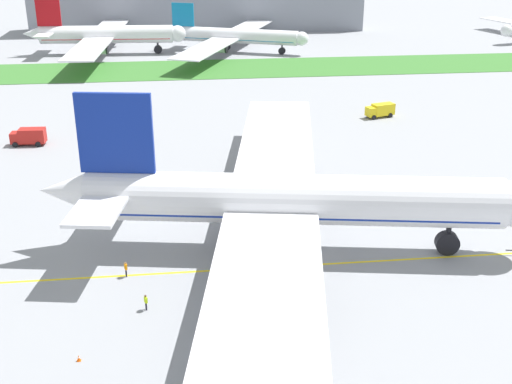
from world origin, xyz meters
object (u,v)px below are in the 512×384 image
object	(u,v)px
service_truck_baggage_loader	(29,136)
ground_crew_marshaller_front	(146,301)
parked_airliner_far_left	(104,35)
parked_airliner_far_centre	(232,36)
airliner_foreground	(285,200)
ground_crew_wingwalker_port	(126,268)
traffic_cone_near_nose	(79,358)
service_truck_fuel_bowser	(380,110)

from	to	relation	value
service_truck_baggage_loader	ground_crew_marshaller_front	bearing A→B (deg)	-67.98
service_truck_baggage_loader	parked_airliner_far_left	world-z (taller)	parked_airliner_far_left
parked_airliner_far_centre	airliner_foreground	bearing A→B (deg)	-91.95
airliner_foreground	ground_crew_wingwalker_port	xyz separation A→B (m)	(-17.72, -4.17, -5.11)
service_truck_baggage_loader	parked_airliner_far_left	distance (m)	82.97
airliner_foreground	traffic_cone_near_nose	bearing A→B (deg)	-138.63
airliner_foreground	service_truck_baggage_loader	xyz separation A→B (m)	(-37.05, 42.75, -4.63)
ground_crew_wingwalker_port	ground_crew_marshaller_front	size ratio (longest dim) A/B	1.06
ground_crew_marshaller_front	service_truck_fuel_bowser	distance (m)	76.19
service_truck_baggage_loader	parked_airliner_far_centre	distance (m)	91.83
ground_crew_wingwalker_port	service_truck_baggage_loader	bearing A→B (deg)	112.39
ground_crew_marshaller_front	parked_airliner_far_left	xyz separation A→B (m)	(-16.81, 136.41, 4.40)
service_truck_fuel_bowser	parked_airliner_far_left	size ratio (longest dim) A/B	0.08
traffic_cone_near_nose	ground_crew_wingwalker_port	bearing A→B (deg)	77.68
traffic_cone_near_nose	service_truck_baggage_loader	distance (m)	63.21
traffic_cone_near_nose	airliner_foreground	bearing A→B (deg)	41.37
ground_crew_marshaller_front	service_truck_fuel_bowser	bearing A→B (deg)	56.17
parked_airliner_far_left	airliner_foreground	bearing A→B (deg)	-75.63
parked_airliner_far_left	service_truck_baggage_loader	bearing A→B (deg)	-93.38
traffic_cone_near_nose	service_truck_baggage_loader	bearing A→B (deg)	104.89
ground_crew_marshaller_front	service_truck_baggage_loader	world-z (taller)	service_truck_baggage_loader
traffic_cone_near_nose	parked_airliner_far_left	size ratio (longest dim) A/B	0.01
traffic_cone_near_nose	parked_airliner_far_centre	distance (m)	145.28
ground_crew_wingwalker_port	traffic_cone_near_nose	xyz separation A→B (m)	(-3.09, -14.15, -0.79)
service_truck_baggage_loader	traffic_cone_near_nose	bearing A→B (deg)	-75.11
airliner_foreground	parked_airliner_far_left	size ratio (longest dim) A/B	1.23
airliner_foreground	ground_crew_wingwalker_port	bearing A→B (deg)	-166.75
traffic_cone_near_nose	ground_crew_marshaller_front	bearing A→B (deg)	53.59
airliner_foreground	service_truck_fuel_bowser	xyz separation A→B (m)	(27.07, 52.37, -4.73)
ground_crew_marshaller_front	service_truck_fuel_bowser	world-z (taller)	service_truck_fuel_bowser
airliner_foreground	service_truck_fuel_bowser	distance (m)	59.15
ground_crew_wingwalker_port	parked_airliner_far_left	xyz separation A→B (m)	(-14.44, 129.66, 4.34)
airliner_foreground	ground_crew_marshaller_front	world-z (taller)	airliner_foreground
airliner_foreground	service_truck_baggage_loader	distance (m)	56.76
ground_crew_marshaller_front	service_truck_baggage_loader	xyz separation A→B (m)	(-21.70, 53.67, 0.54)
ground_crew_marshaller_front	ground_crew_wingwalker_port	bearing A→B (deg)	109.35
service_truck_baggage_loader	ground_crew_wingwalker_port	bearing A→B (deg)	-67.61
traffic_cone_near_nose	parked_airliner_far_left	distance (m)	144.35
traffic_cone_near_nose	parked_airliner_far_centre	xyz separation A→B (m)	(25.05, 143.04, 4.28)
ground_crew_marshaller_front	service_truck_fuel_bowser	xyz separation A→B (m)	(42.42, 63.29, 0.44)
ground_crew_wingwalker_port	service_truck_baggage_loader	xyz separation A→B (m)	(-19.33, 46.92, 0.48)
service_truck_baggage_loader	service_truck_fuel_bowser	distance (m)	64.84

